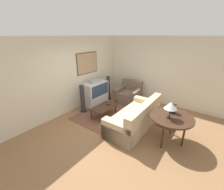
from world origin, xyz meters
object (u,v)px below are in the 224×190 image
object	(u,v)px
couch	(135,118)
coffee_table	(104,108)
mantel_clock	(174,109)
armchair	(129,95)
console_table	(172,119)
table_lamp	(171,106)
tv	(95,93)
speaker_tower_right	(108,88)
speaker_tower_left	(83,99)

from	to	relation	value
couch	coffee_table	size ratio (longest dim) A/B	2.26
mantel_clock	armchair	bearing A→B (deg)	56.68
console_table	table_lamp	world-z (taller)	table_lamp
tv	table_lamp	bearing A→B (deg)	-102.09
coffee_table	mantel_clock	distance (m)	2.31
armchair	table_lamp	world-z (taller)	table_lamp
console_table	speaker_tower_right	distance (m)	3.40
tv	mantel_clock	world-z (taller)	tv
armchair	speaker_tower_right	xyz separation A→B (m)	(-0.36, 0.86, 0.20)
tv	table_lamp	distance (m)	3.28
couch	mantel_clock	distance (m)	1.17
mantel_clock	tv	bearing A→B (deg)	83.98
table_lamp	mantel_clock	size ratio (longest dim) A/B	1.91
couch	speaker_tower_left	world-z (taller)	speaker_tower_left
couch	speaker_tower_left	size ratio (longest dim) A/B	2.02
speaker_tower_left	speaker_tower_right	size ratio (longest dim) A/B	1.00
coffee_table	tv	bearing A→B (deg)	58.25
coffee_table	console_table	distance (m)	2.30
console_table	mantel_clock	distance (m)	0.29
armchair	speaker_tower_left	distance (m)	2.09
tv	speaker_tower_right	xyz separation A→B (m)	(0.77, -0.07, 0.01)
tv	couch	world-z (taller)	tv
tv	console_table	size ratio (longest dim) A/B	0.95
mantel_clock	speaker_tower_right	distance (m)	3.30
armchair	speaker_tower_right	bearing A→B (deg)	-164.66
table_lamp	console_table	bearing A→B (deg)	-19.68
armchair	speaker_tower_right	size ratio (longest dim) A/B	0.97
table_lamp	speaker_tower_right	distance (m)	3.46
table_lamp	speaker_tower_left	xyz separation A→B (m)	(-0.09, 3.09, -0.61)
couch	coffee_table	distance (m)	1.22
coffee_table	speaker_tower_left	world-z (taller)	speaker_tower_left
mantel_clock	coffee_table	bearing A→B (deg)	96.06
coffee_table	couch	bearing A→B (deg)	-87.64
speaker_tower_left	table_lamp	bearing A→B (deg)	-88.30
tv	speaker_tower_right	size ratio (longest dim) A/B	1.00
couch	armchair	xyz separation A→B (m)	(1.65, 1.21, -0.03)
tv	armchair	distance (m)	1.48
couch	console_table	distance (m)	1.12
console_table	mantel_clock	size ratio (longest dim) A/B	4.75
coffee_table	table_lamp	bearing A→B (deg)	-92.71
couch	table_lamp	bearing A→B (deg)	79.89
tv	coffee_table	size ratio (longest dim) A/B	1.11
armchair	console_table	size ratio (longest dim) A/B	0.93
table_lamp	armchair	bearing A→B (deg)	50.93
coffee_table	mantel_clock	xyz separation A→B (m)	(0.24, -2.23, 0.54)
armchair	coffee_table	size ratio (longest dim) A/B	1.09
coffee_table	console_table	world-z (taller)	console_table
console_table	speaker_tower_right	world-z (taller)	speaker_tower_right
speaker_tower_right	speaker_tower_left	bearing A→B (deg)	180.00
tv	mantel_clock	distance (m)	3.20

